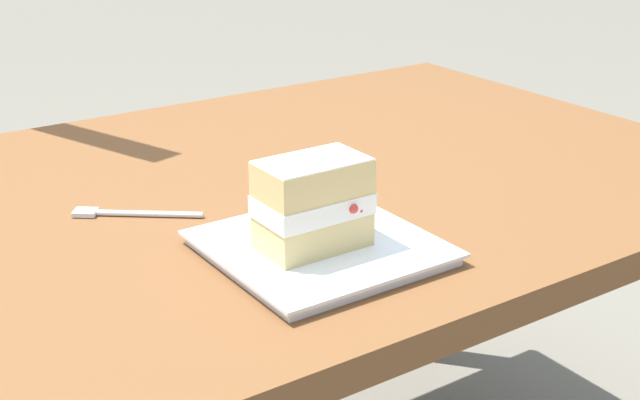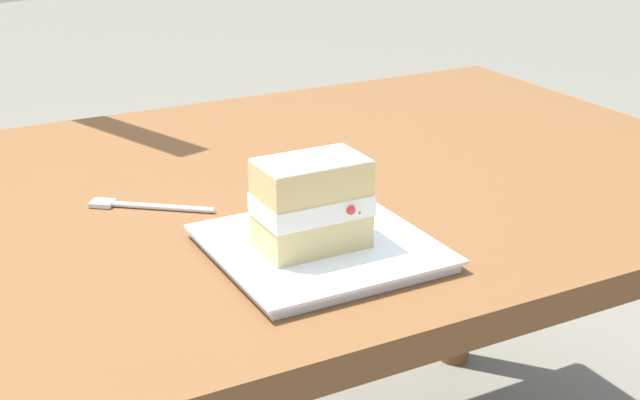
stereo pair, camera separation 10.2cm
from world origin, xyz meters
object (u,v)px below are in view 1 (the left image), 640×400
at_px(dessert_plate, 320,248).
at_px(dessert_fork, 129,213).
at_px(cake_slice, 313,204).
at_px(patio_table, 228,248).

distance_m(dessert_plate, dessert_fork, 0.28).
height_order(cake_slice, dessert_fork, cake_slice).
bearing_deg(patio_table, cake_slice, -94.73).
height_order(dessert_plate, cake_slice, cake_slice).
relative_size(patio_table, dessert_fork, 10.53).
relative_size(patio_table, dessert_plate, 6.13).
bearing_deg(dessert_plate, cake_slice, -158.11).
xyz_separation_m(dessert_plate, dessert_fork, (-0.14, 0.24, -0.00)).
bearing_deg(patio_table, dessert_fork, -177.09).
xyz_separation_m(cake_slice, dessert_fork, (-0.13, 0.24, -0.07)).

